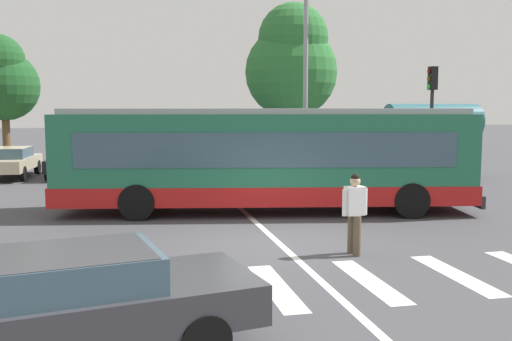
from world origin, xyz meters
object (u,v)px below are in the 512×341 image
(pedestrian_crossing_street, at_px, (355,209))
(parked_car_champagne, at_px, (10,161))
(parked_car_black, at_px, (72,160))
(background_tree_left, at_px, (2,79))
(city_transit_bus, at_px, (265,159))
(twin_arm_street_lamp, at_px, (306,51))
(parked_car_teal, at_px, (200,158))
(traffic_light_far_corner, at_px, (432,106))
(parked_car_white, at_px, (308,156))
(foreground_sedan, at_px, (73,298))
(bus_stop_shelter, at_px, (432,123))
(parked_car_blue, at_px, (256,157))
(background_tree_right, at_px, (292,62))
(parked_car_silver, at_px, (138,159))

(pedestrian_crossing_street, xyz_separation_m, parked_car_champagne, (-9.74, 15.73, -0.20))
(parked_car_black, distance_m, background_tree_left, 5.70)
(city_transit_bus, bearing_deg, twin_arm_street_lamp, 64.27)
(parked_car_teal, relative_size, traffic_light_far_corner, 0.99)
(parked_car_white, bearing_deg, parked_car_black, 178.91)
(background_tree_left, bearing_deg, foreground_sedan, -77.02)
(parked_car_white, relative_size, bus_stop_shelter, 1.08)
(parked_car_blue, bearing_deg, pedestrian_crossing_street, -94.64)
(city_transit_bus, height_order, parked_car_blue, city_transit_bus)
(parked_car_blue, distance_m, background_tree_left, 12.65)
(parked_car_teal, height_order, traffic_light_far_corner, traffic_light_far_corner)
(foreground_sedan, distance_m, parked_car_blue, 20.27)
(twin_arm_street_lamp, bearing_deg, parked_car_teal, 146.31)
(background_tree_right, bearing_deg, traffic_light_far_corner, -76.28)
(parked_car_black, distance_m, traffic_light_far_corner, 15.60)
(parked_car_champagne, distance_m, parked_car_white, 13.61)
(parked_car_silver, distance_m, traffic_light_far_corner, 12.79)
(parked_car_white, bearing_deg, background_tree_left, 168.13)
(parked_car_champagne, relative_size, parked_car_silver, 0.98)
(parked_car_champagne, xyz_separation_m, background_tree_right, (14.15, 4.51, 4.85))
(city_transit_bus, relative_size, parked_car_white, 2.70)
(parked_car_silver, relative_size, background_tree_left, 0.72)
(parked_car_champagne, distance_m, traffic_light_far_corner, 18.07)
(parked_car_silver, relative_size, parked_car_blue, 1.02)
(pedestrian_crossing_street, bearing_deg, parked_car_blue, 85.36)
(parked_car_blue, xyz_separation_m, bus_stop_shelter, (7.33, -3.15, 1.65))
(traffic_light_far_corner, distance_m, background_tree_right, 11.37)
(city_transit_bus, relative_size, parked_car_blue, 2.69)
(city_transit_bus, height_order, bus_stop_shelter, bus_stop_shelter)
(parked_car_blue, height_order, background_tree_right, background_tree_right)
(city_transit_bus, xyz_separation_m, parked_car_silver, (-3.54, 9.78, -0.82))
(parked_car_silver, bearing_deg, background_tree_left, 151.66)
(bus_stop_shelter, bearing_deg, parked_car_black, 167.33)
(pedestrian_crossing_street, height_order, background_tree_right, background_tree_right)
(parked_car_white, xyz_separation_m, twin_arm_street_lamp, (-1.07, -2.94, 4.71))
(city_transit_bus, bearing_deg, parked_car_black, 121.84)
(city_transit_bus, xyz_separation_m, bus_stop_shelter, (9.25, 6.82, 0.83))
(parked_car_silver, xyz_separation_m, traffic_light_far_corner, (11.25, -5.59, 2.37))
(background_tree_right, bearing_deg, parked_car_black, -158.10)
(parked_car_blue, bearing_deg, parked_car_teal, 179.15)
(bus_stop_shelter, height_order, twin_arm_street_lamp, twin_arm_street_lamp)
(parked_car_champagne, bearing_deg, parked_car_silver, -6.95)
(bus_stop_shelter, bearing_deg, twin_arm_street_lamp, 176.26)
(foreground_sedan, bearing_deg, parked_car_champagne, 102.76)
(parked_car_black, relative_size, parked_car_white, 0.99)
(twin_arm_street_lamp, height_order, background_tree_left, twin_arm_street_lamp)
(parked_car_white, distance_m, twin_arm_street_lamp, 5.65)
(parked_car_black, relative_size, twin_arm_street_lamp, 0.52)
(parked_car_black, xyz_separation_m, parked_car_blue, (8.34, -0.38, 0.00))
(twin_arm_street_lamp, bearing_deg, parked_car_silver, 159.76)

